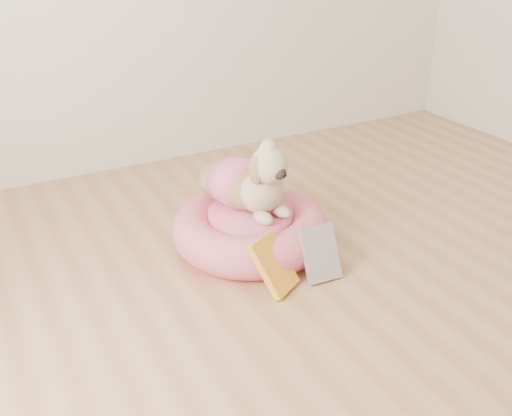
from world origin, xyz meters
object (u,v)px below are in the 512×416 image
pet_bed (251,229)px  book_white (320,253)px  dog (248,169)px  book_yellow (274,265)px

pet_bed → book_white: book_white is taller
dog → book_white: bearing=-82.2°
dog → book_yellow: size_ratio=2.07×
pet_bed → book_yellow: (-0.07, -0.33, 0.02)m
dog → book_yellow: (-0.08, -0.36, -0.25)m
dog → book_white: 0.47m
book_yellow → book_white: size_ratio=1.03×
book_yellow → dog: bearing=48.1°
pet_bed → dog: bearing=79.4°
pet_bed → book_white: bearing=-69.1°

